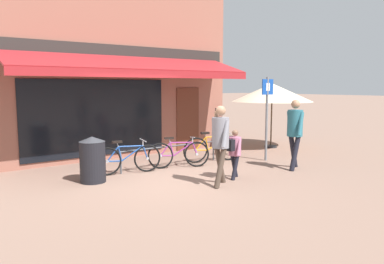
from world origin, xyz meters
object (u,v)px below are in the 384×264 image
Objects in this scene: bicycle_blue at (128,159)px; pedestrian_second_adult at (295,127)px; pedestrian_child at (234,149)px; parking_sign at (267,110)px; litter_bin at (93,159)px; cafe_parasol at (272,93)px; bicycle_purple at (179,154)px; bicycle_orange at (213,148)px; pedestrian_adult at (220,137)px.

pedestrian_second_adult is at bearing -17.03° from bicycle_blue.
parking_sign is at bearing 17.30° from pedestrian_child.
parking_sign is (2.22, 1.04, 0.77)m from pedestrian_child.
litter_bin is at bearing 153.80° from pedestrian_second_adult.
bicycle_purple is at bearing -169.86° from cafe_parasol.
bicycle_purple is 0.57× the size of cafe_parasol.
cafe_parasol is at bearing 18.12° from bicycle_blue.
parking_sign is (0.24, 1.20, 0.38)m from pedestrian_second_adult.
pedestrian_second_adult reaches higher than bicycle_orange.
bicycle_purple is 1.20m from bicycle_orange.
bicycle_purple is 2.43m from litter_bin.
pedestrian_second_adult is 1.76× the size of litter_bin.
bicycle_blue is 0.92× the size of pedestrian_second_adult.
bicycle_purple is 1.52× the size of litter_bin.
bicycle_blue is 0.70× the size of parking_sign.
litter_bin is 5.13m from parking_sign.
pedestrian_adult is 1.69× the size of litter_bin.
cafe_parasol is (1.91, 1.52, 0.45)m from parking_sign.
pedestrian_second_adult is (1.98, -0.16, 0.39)m from pedestrian_child.
pedestrian_second_adult is at bearing -44.59° from bicycle_orange.
cafe_parasol reaches higher than bicycle_purple.
bicycle_orange is 2.37m from pedestrian_second_adult.
bicycle_orange is 0.64× the size of cafe_parasol.
bicycle_blue is 0.95× the size of bicycle_orange.
bicycle_blue is 1.43m from bicycle_purple.
pedestrian_child is at bearing 170.01° from pedestrian_second_adult.
litter_bin is at bearing 141.53° from pedestrian_child.
bicycle_orange is at bearing 44.06° from pedestrian_adult.
bicycle_blue is at bearing -167.17° from bicycle_orange.
bicycle_blue is 1.62× the size of litter_bin.
cafe_parasol is at bearing 38.59° from parking_sign.
pedestrian_child is 2.02m from pedestrian_second_adult.
pedestrian_second_adult is 5.12m from litter_bin.
parking_sign is (5.00, -0.60, 0.96)m from litter_bin.
pedestrian_adult is at bearing -75.10° from bicycle_purple.
pedestrian_adult is (-0.29, -2.02, 0.71)m from bicycle_purple.
pedestrian_adult is at bearing -50.60° from bicycle_blue.
pedestrian_adult is 0.73× the size of parking_sign.
bicycle_orange is at bearing -166.84° from cafe_parasol.
parking_sign is 2.48m from cafe_parasol.
litter_bin reaches higher than bicycle_orange.
pedestrian_adult reaches higher than bicycle_orange.
pedestrian_child reaches higher than bicycle_purple.
bicycle_orange is 0.74× the size of parking_sign.
cafe_parasol is (4.49, 0.80, 1.56)m from bicycle_purple.
litter_bin is 0.43× the size of parking_sign.
pedestrian_adult is at bearing -155.55° from parking_sign.
pedestrian_adult is at bearing -149.38° from cafe_parasol.
pedestrian_child is at bearing 11.91° from pedestrian_adult.
bicycle_purple is 2.90m from parking_sign.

